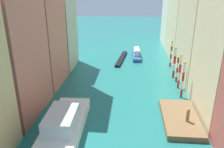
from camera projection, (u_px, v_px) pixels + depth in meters
ground_plane at (123, 72)px, 40.33m from camera, size 154.00×154.00×0.00m
building_left_1 at (6, 53)px, 25.07m from camera, size 6.46×8.94×14.53m
building_left_2 at (34, 11)px, 31.89m from camera, size 6.46×8.17×21.64m
building_left_3 at (55, 31)px, 40.95m from camera, size 6.46×7.14×13.02m
building_right_2 at (208, 8)px, 33.72m from camera, size 6.46×12.00×22.15m
building_right_3 at (188, 16)px, 45.82m from camera, size 6.46×11.77×16.76m
building_right_4 at (178, 5)px, 55.75m from camera, size 6.46×10.64×19.36m
waterfront_dock at (180, 118)px, 25.70m from camera, size 3.86×7.76×0.60m
person_on_dock at (188, 115)px, 24.33m from camera, size 0.36×0.36×1.57m
mooring_pole_0 at (183, 79)px, 30.24m from camera, size 0.33×0.33×5.11m
mooring_pole_1 at (180, 71)px, 33.07m from camera, size 0.33×0.33×5.19m
mooring_pole_2 at (177, 69)px, 35.47m from camera, size 0.33×0.33×4.19m
mooring_pole_3 at (175, 62)px, 36.88m from camera, size 0.39×0.39×5.23m
mooring_pole_4 at (171, 53)px, 42.05m from camera, size 0.35×0.35×4.98m
vaporetto_white at (63, 128)px, 22.71m from camera, size 3.97×12.30×2.80m
gondola_black at (121, 59)px, 46.84m from camera, size 2.08×10.01×0.43m
motorboat_0 at (137, 54)px, 48.31m from camera, size 1.82×7.63×1.84m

